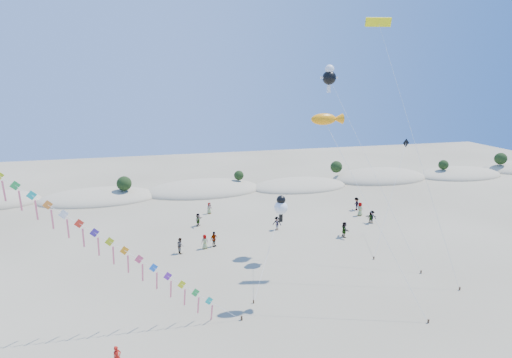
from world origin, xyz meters
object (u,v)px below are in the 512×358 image
at_px(fish_kite, 327,120).
at_px(parafoil_kite, 380,27).
at_px(flyer_foreground, 117,357).
at_px(kite_train, 49,207).

bearing_deg(fish_kite, parafoil_kite, 38.10).
bearing_deg(parafoil_kite, fish_kite, -141.90).
height_order(parafoil_kite, flyer_foreground, parafoil_kite).
xyz_separation_m(fish_kite, flyer_foreground, (-16.77, -6.73, -14.00)).
bearing_deg(kite_train, fish_kite, 2.83).
relative_size(kite_train, parafoil_kite, 1.05).
distance_m(fish_kite, flyer_foreground, 22.86).
relative_size(fish_kite, flyer_foreground, 10.01).
relative_size(kite_train, fish_kite, 1.61).
bearing_deg(parafoil_kite, flyer_foreground, -152.57).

